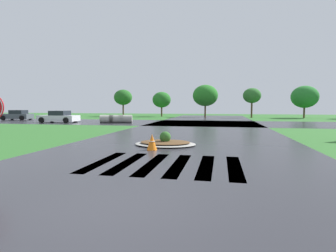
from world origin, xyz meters
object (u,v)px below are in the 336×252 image
median_island (165,142)px  drainage_pipe_stack (116,119)px  traffic_cone (152,142)px  car_white_sedan (17,115)px  car_silver_hatch (59,117)px

median_island → drainage_pipe_stack: 17.96m
traffic_cone → drainage_pipe_stack: bearing=117.0°
median_island → drainage_pipe_stack: drainage_pipe_stack is taller
car_white_sedan → drainage_pipe_stack: bearing=163.0°
drainage_pipe_stack → traffic_cone: drainage_pipe_stack is taller
car_white_sedan → drainage_pipe_stack: car_white_sedan is taller
car_silver_hatch → car_white_sedan: size_ratio=1.09×
car_white_sedan → traffic_cone: bearing=135.7°
car_white_sedan → traffic_cone: size_ratio=5.88×
median_island → car_silver_hatch: size_ratio=0.66×
median_island → traffic_cone: 1.61m
median_island → car_white_sedan: 31.51m
car_silver_hatch → drainage_pipe_stack: car_silver_hatch is taller
median_island → traffic_cone: bearing=-99.6°
median_island → car_silver_hatch: car_silver_hatch is taller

